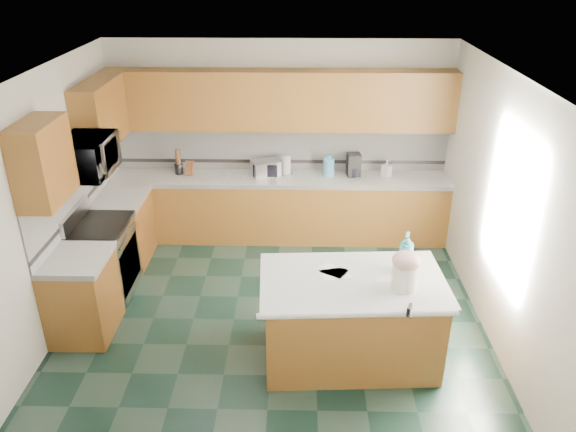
{
  "coord_description": "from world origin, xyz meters",
  "views": [
    {
      "loc": [
        0.27,
        -5.13,
        3.76
      ],
      "look_at": [
        0.15,
        0.35,
        1.12
      ],
      "focal_mm": 35.0,
      "sensor_mm": 36.0,
      "label": 1
    }
  ],
  "objects_px": {
    "coffee_maker": "(354,165)",
    "toaster_oven": "(266,168)",
    "island_top": "(353,282)",
    "island_base": "(350,322)",
    "soap_bottle_island": "(406,252)",
    "knife_block": "(190,168)",
    "treat_jar": "(405,276)"
  },
  "relations": [
    {
      "from": "knife_block",
      "to": "island_top",
      "type": "bearing_deg",
      "value": -44.14
    },
    {
      "from": "knife_block",
      "to": "toaster_oven",
      "type": "distance_m",
      "value": 1.04
    },
    {
      "from": "toaster_oven",
      "to": "coffee_maker",
      "type": "bearing_deg",
      "value": -20.87
    },
    {
      "from": "island_top",
      "to": "toaster_oven",
      "type": "bearing_deg",
      "value": 107.16
    },
    {
      "from": "soap_bottle_island",
      "to": "toaster_oven",
      "type": "bearing_deg",
      "value": 145.03
    },
    {
      "from": "soap_bottle_island",
      "to": "coffee_maker",
      "type": "height_order",
      "value": "soap_bottle_island"
    },
    {
      "from": "treat_jar",
      "to": "knife_block",
      "type": "bearing_deg",
      "value": 150.33
    },
    {
      "from": "coffee_maker",
      "to": "toaster_oven",
      "type": "bearing_deg",
      "value": 176.98
    },
    {
      "from": "island_base",
      "to": "coffee_maker",
      "type": "bearing_deg",
      "value": 82.14
    },
    {
      "from": "island_base",
      "to": "toaster_oven",
      "type": "relative_size",
      "value": 4.5
    },
    {
      "from": "knife_block",
      "to": "toaster_oven",
      "type": "bearing_deg",
      "value": 8.53
    },
    {
      "from": "soap_bottle_island",
      "to": "coffee_maker",
      "type": "xyz_separation_m",
      "value": [
        -0.29,
        2.5,
        -0.05
      ]
    },
    {
      "from": "island_top",
      "to": "knife_block",
      "type": "xyz_separation_m",
      "value": [
        -2.02,
        2.65,
        0.13
      ]
    },
    {
      "from": "soap_bottle_island",
      "to": "knife_block",
      "type": "distance_m",
      "value": 3.54
    },
    {
      "from": "knife_block",
      "to": "toaster_oven",
      "type": "height_order",
      "value": "toaster_oven"
    },
    {
      "from": "island_base",
      "to": "soap_bottle_island",
      "type": "bearing_deg",
      "value": 16.42
    },
    {
      "from": "island_top",
      "to": "island_base",
      "type": "bearing_deg",
      "value": 0.0
    },
    {
      "from": "toaster_oven",
      "to": "treat_jar",
      "type": "bearing_deg",
      "value": -85.1
    },
    {
      "from": "island_top",
      "to": "toaster_oven",
      "type": "height_order",
      "value": "toaster_oven"
    },
    {
      "from": "coffee_maker",
      "to": "knife_block",
      "type": "bearing_deg",
      "value": 176.32
    },
    {
      "from": "island_top",
      "to": "toaster_oven",
      "type": "xyz_separation_m",
      "value": [
        -0.98,
        2.65,
        0.14
      ]
    },
    {
      "from": "knife_block",
      "to": "coffee_maker",
      "type": "bearing_deg",
      "value": 9.29
    },
    {
      "from": "soap_bottle_island",
      "to": "toaster_oven",
      "type": "height_order",
      "value": "soap_bottle_island"
    },
    {
      "from": "soap_bottle_island",
      "to": "coffee_maker",
      "type": "relative_size",
      "value": 1.32
    },
    {
      "from": "knife_block",
      "to": "island_base",
      "type": "bearing_deg",
      "value": -44.14
    },
    {
      "from": "soap_bottle_island",
      "to": "toaster_oven",
      "type": "xyz_separation_m",
      "value": [
        -1.49,
        2.47,
        -0.1
      ]
    },
    {
      "from": "soap_bottle_island",
      "to": "island_base",
      "type": "bearing_deg",
      "value": -136.62
    },
    {
      "from": "island_top",
      "to": "coffee_maker",
      "type": "relative_size",
      "value": 5.72
    },
    {
      "from": "treat_jar",
      "to": "toaster_oven",
      "type": "relative_size",
      "value": 0.68
    },
    {
      "from": "island_base",
      "to": "knife_block",
      "type": "bearing_deg",
      "value": 124.26
    },
    {
      "from": "knife_block",
      "to": "coffee_maker",
      "type": "xyz_separation_m",
      "value": [
        2.25,
        0.03,
        0.06
      ]
    },
    {
      "from": "soap_bottle_island",
      "to": "coffee_maker",
      "type": "bearing_deg",
      "value": 120.51
    }
  ]
}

